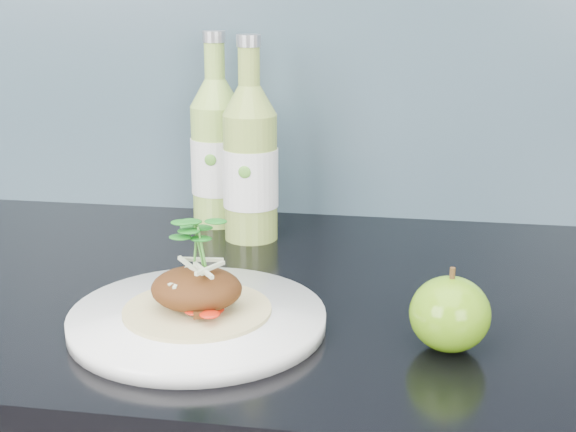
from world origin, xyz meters
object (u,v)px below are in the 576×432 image
object	(u,v)px
dinner_plate	(198,319)
cider_bottle_left	(217,153)
green_apple	(450,314)
cider_bottle_right	(250,164)

from	to	relation	value
dinner_plate	cider_bottle_left	xyz separation A→B (m)	(-0.07, 0.34, 0.09)
green_apple	cider_bottle_left	size ratio (longest dim) A/B	0.35
green_apple	cider_bottle_left	bearing A→B (deg)	130.97
dinner_plate	cider_bottle_left	bearing A→B (deg)	100.76
dinner_plate	green_apple	bearing A→B (deg)	-2.24
green_apple	cider_bottle_left	xyz separation A→B (m)	(-0.31, 0.35, 0.06)
cider_bottle_left	dinner_plate	bearing A→B (deg)	-67.75
cider_bottle_left	green_apple	bearing A→B (deg)	-37.53
dinner_plate	green_apple	xyz separation A→B (m)	(0.24, -0.01, 0.03)
green_apple	cider_bottle_right	bearing A→B (deg)	130.13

